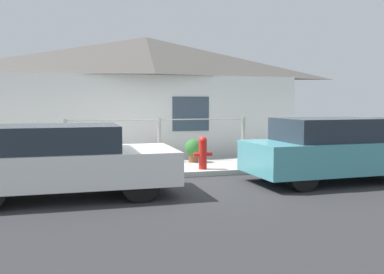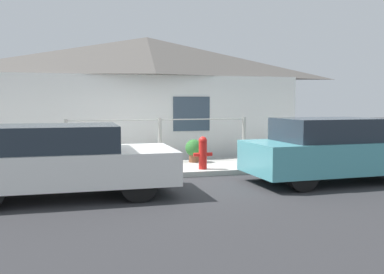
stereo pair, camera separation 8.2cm
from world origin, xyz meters
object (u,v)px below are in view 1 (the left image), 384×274
(car_left, at_px, (64,160))
(fire_hydrant, at_px, (203,152))
(potted_plant_near_hydrant, at_px, (193,149))
(car_right, at_px, (331,150))

(car_left, height_order, fire_hydrant, car_left)
(potted_plant_near_hydrant, bearing_deg, car_right, -50.97)
(fire_hydrant, bearing_deg, car_left, -152.33)
(car_left, xyz_separation_m, car_right, (5.51, -0.00, 0.02))
(fire_hydrant, xyz_separation_m, potted_plant_near_hydrant, (0.10, 1.18, -0.06))
(car_left, bearing_deg, car_right, -0.29)
(car_left, height_order, car_right, car_right)
(car_left, distance_m, fire_hydrant, 3.54)
(car_right, bearing_deg, fire_hydrant, 143.32)
(fire_hydrant, relative_size, potted_plant_near_hydrant, 1.28)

